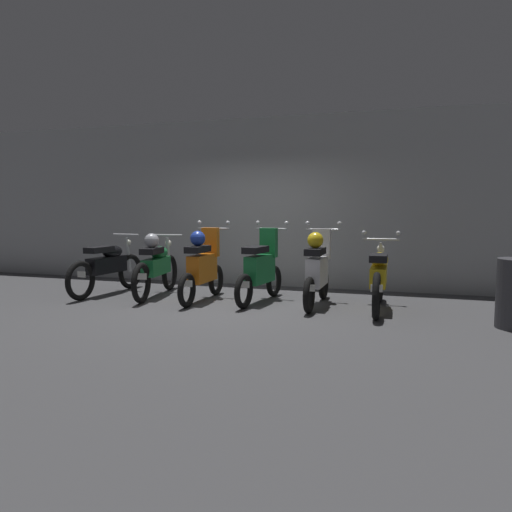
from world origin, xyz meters
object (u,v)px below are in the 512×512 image
Objects in this scene: motorbike_slot_0 at (108,266)px; motorbike_slot_3 at (261,269)px; motorbike_slot_5 at (379,277)px; motorbike_slot_4 at (317,269)px; motorbike_slot_2 at (203,266)px; motorbike_slot_1 at (156,266)px.

motorbike_slot_0 is 2.77m from motorbike_slot_3.
motorbike_slot_4 is at bearing 176.85° from motorbike_slot_5.
motorbike_slot_2 is at bearing -168.50° from motorbike_slot_3.
motorbike_slot_4 reaches higher than motorbike_slot_5.
motorbike_slot_1 is 2.77m from motorbike_slot_4.
motorbike_slot_2 reaches higher than motorbike_slot_5.
motorbike_slot_5 is (4.60, 0.03, 0.00)m from motorbike_slot_0.
motorbike_slot_0 is 1.00× the size of motorbike_slot_1.
motorbike_slot_3 is (1.85, 0.05, 0.00)m from motorbike_slot_1.
motorbike_slot_5 is at bearing 2.24° from motorbike_slot_2.
motorbike_slot_3 is 0.86× the size of motorbike_slot_5.
motorbike_slot_2 is at bearing -8.76° from motorbike_slot_1.
motorbike_slot_0 is 1.00× the size of motorbike_slot_5.
motorbike_slot_0 is at bearing -178.67° from motorbike_slot_4.
motorbike_slot_4 is at bearing 4.92° from motorbike_slot_2.
motorbike_slot_2 is 2.77m from motorbike_slot_5.
motorbike_slot_2 is 1.00× the size of motorbike_slot_4.
motorbike_slot_0 is 1.16× the size of motorbike_slot_2.
motorbike_slot_3 reaches higher than motorbike_slot_1.
motorbike_slot_5 is (1.84, -0.08, -0.04)m from motorbike_slot_3.
motorbike_slot_5 is at bearing 0.43° from motorbike_slot_0.
motorbike_slot_2 is at bearing -177.76° from motorbike_slot_5.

